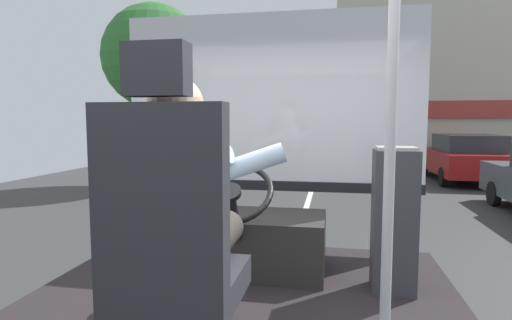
{
  "coord_description": "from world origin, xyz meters",
  "views": [
    {
      "loc": [
        0.52,
        -1.85,
        1.81
      ],
      "look_at": [
        0.02,
        0.85,
        1.55
      ],
      "focal_mm": 29.16,
      "sensor_mm": 36.0,
      "label": 1
    }
  ],
  "objects": [
    {
      "name": "bus_driver",
      "position": [
        -0.07,
        -0.28,
        1.49
      ],
      "size": [
        0.8,
        0.6,
        0.77
      ],
      "color": "#332D28",
      "rests_on": "driver_seat"
    },
    {
      "name": "parked_car_red",
      "position": [
        4.42,
        11.42,
        0.72
      ],
      "size": [
        1.92,
        3.85,
        1.41
      ],
      "color": "maroon",
      "rests_on": "ground"
    },
    {
      "name": "handrail_pole",
      "position": [
        0.74,
        -0.12,
        1.85
      ],
      "size": [
        0.04,
        0.04,
        2.2
      ],
      "color": "#B7B7BC",
      "rests_on": "bus_floor"
    },
    {
      "name": "steering_console",
      "position": [
        -0.07,
        0.94,
        0.97
      ],
      "size": [
        1.1,
        1.0,
        0.8
      ],
      "color": "#282623",
      "rests_on": "bus_floor"
    },
    {
      "name": "street_tree",
      "position": [
        -4.31,
        9.04,
        3.52
      ],
      "size": [
        2.84,
        2.84,
        4.97
      ],
      "color": "#4C3828",
      "rests_on": "ground"
    },
    {
      "name": "shop_building",
      "position": [
        6.67,
        16.71,
        3.36
      ],
      "size": [
        12.13,
        6.03,
        6.72
      ],
      "color": "#BCB29E",
      "rests_on": "ground"
    },
    {
      "name": "fare_box",
      "position": [
        0.9,
        0.78,
        1.2
      ],
      "size": [
        0.26,
        0.24,
        0.9
      ],
      "color": "#333338",
      "rests_on": "bus_floor"
    },
    {
      "name": "driver_seat",
      "position": [
        -0.07,
        -0.4,
        1.32
      ],
      "size": [
        0.48,
        0.48,
        1.32
      ],
      "color": "black",
      "rests_on": "bus_floor"
    },
    {
      "name": "ground",
      "position": [
        0.0,
        8.8,
        -0.02
      ],
      "size": [
        18.0,
        44.0,
        0.06
      ],
      "color": "#353535"
    },
    {
      "name": "windshield_panel",
      "position": [
        0.0,
        1.62,
        1.8
      ],
      "size": [
        2.5,
        0.08,
        1.48
      ],
      "color": "silver"
    }
  ]
}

